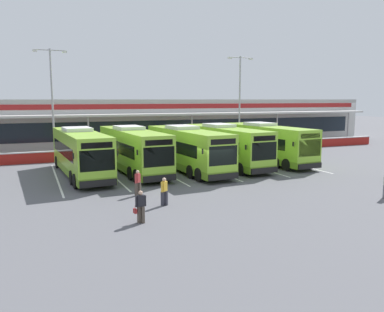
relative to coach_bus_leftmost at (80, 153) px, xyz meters
name	(u,v)px	position (x,y,z in m)	size (l,w,h in m)	color
ground_plane	(214,183)	(8.62, -6.54, -1.79)	(200.00, 200.00, 0.00)	#56565B
terminal_building	(128,122)	(8.62, 20.36, 1.23)	(70.00, 13.00, 6.00)	silver
red_barrier_wall	(155,151)	(8.62, 7.96, -1.23)	(60.00, 0.40, 1.10)	maroon
coach_bus_leftmost	(80,153)	(0.00, 0.00, 0.00)	(3.54, 12.29, 3.78)	#8CC633
coach_bus_left_centre	(133,151)	(4.25, 0.08, 0.00)	(3.54, 12.29, 3.78)	#8CC633
coach_bus_centre	(187,150)	(8.62, -1.12, 0.00)	(3.54, 12.29, 3.78)	#8CC633
coach_bus_right_centre	(224,146)	(12.64, -0.18, 0.00)	(3.54, 12.29, 3.78)	#8CC633
coach_bus_rightmost	(265,144)	(17.26, 0.16, 0.00)	(3.54, 12.29, 3.78)	#8CC633
bay_stripe_far_west	(57,179)	(-1.88, -0.54, -1.78)	(0.14, 13.00, 0.01)	silver
bay_stripe_west	(112,175)	(2.32, -0.54, -1.78)	(0.14, 13.00, 0.01)	silver
bay_stripe_mid_west	(161,171)	(6.52, -0.54, -1.78)	(0.14, 13.00, 0.01)	silver
bay_stripe_centre	(206,168)	(10.72, -0.54, -1.78)	(0.14, 13.00, 0.01)	silver
bay_stripe_mid_east	(248,165)	(14.92, -0.54, -1.78)	(0.14, 13.00, 0.01)	silver
bay_stripe_east	(285,162)	(19.12, -0.54, -1.78)	(0.14, 13.00, 0.01)	silver
pedestrian_with_handbag	(140,206)	(1.20, -13.60, -0.93)	(0.63, 0.30, 1.62)	#4C4238
pedestrian_child	(164,190)	(3.30, -10.99, -0.91)	(0.48, 0.40, 1.62)	#33333D
pedestrian_near_bin	(138,182)	(2.51, -8.11, -0.91)	(0.44, 0.45, 1.62)	#4C4238
lamp_post_west	(52,97)	(-1.33, 10.59, 4.50)	(3.24, 0.28, 11.00)	#9E9EA3
lamp_post_centre	(240,97)	(19.62, 9.52, 4.50)	(3.24, 0.28, 11.00)	#9E9EA3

